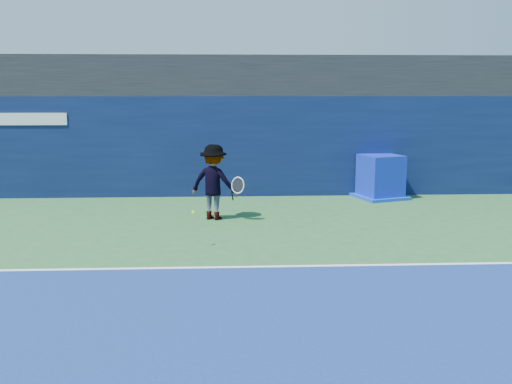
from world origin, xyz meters
TOP-DOWN VIEW (x-y plane):
  - ground at (0.00, 0.00)m, footprint 80.00×80.00m
  - baseline at (0.00, 3.00)m, footprint 24.00×0.10m
  - stadium_band at (0.00, 11.50)m, footprint 36.00×3.00m
  - back_wall_assembly at (-0.00, 10.50)m, footprint 36.00×1.03m
  - equipment_cart at (4.48, 9.59)m, footprint 1.69×1.69m
  - tennis_player at (-0.41, 7.00)m, footprint 1.45×1.10m
  - tennis_ball at (-0.76, 4.39)m, footprint 0.08×0.08m

SIDE VIEW (x-z plane):
  - ground at x=0.00m, z-range 0.00..0.00m
  - baseline at x=0.00m, z-range 0.01..0.01m
  - equipment_cart at x=4.48m, z-range -0.06..1.23m
  - tennis_ball at x=-0.76m, z-range 0.69..0.77m
  - tennis_player at x=-0.41m, z-range 0.00..1.87m
  - back_wall_assembly at x=0.00m, z-range 0.00..3.00m
  - stadium_band at x=0.00m, z-range 3.00..4.20m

